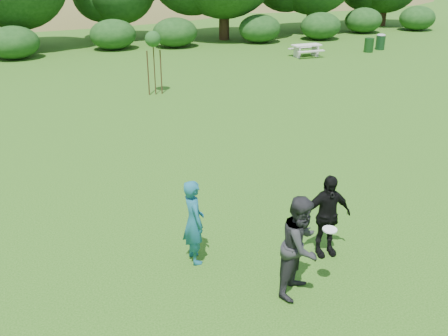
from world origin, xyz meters
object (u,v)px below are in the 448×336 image
object	(u,v)px
player_teal	(194,222)
sapling	(153,41)
player_black	(327,216)
picnic_table	(306,48)
trash_can_near	(369,45)
player_grey	(301,246)
trash_can_lidded	(381,41)

from	to	relation	value
player_teal	sapling	distance (m)	13.81
player_black	picnic_table	world-z (taller)	player_black
trash_can_near	sapling	size ratio (longest dim) A/B	0.32
player_grey	player_teal	bearing A→B (deg)	93.65
player_black	player_grey	bearing A→B (deg)	-134.11
sapling	trash_can_lidded	distance (m)	17.97
player_grey	player_black	xyz separation A→B (m)	(1.16, 0.94, -0.08)
trash_can_near	sapling	xyz separation A→B (m)	(-15.66, -5.18, 1.97)
player_black	sapling	size ratio (longest dim) A/B	0.65
trash_can_near	trash_can_lidded	distance (m)	1.38
picnic_table	trash_can_lidded	distance (m)	5.93
sapling	picnic_table	world-z (taller)	sapling
player_teal	trash_can_lidded	world-z (taller)	player_teal
picnic_table	trash_can_lidded	world-z (taller)	trash_can_lidded
player_black	trash_can_near	xyz separation A→B (m)	(15.65, 19.44, -0.47)
picnic_table	player_grey	bearing A→B (deg)	-120.73
picnic_table	trash_can_lidded	bearing A→B (deg)	3.53
picnic_table	trash_can_lidded	xyz separation A→B (m)	(5.92, 0.36, 0.02)
player_grey	trash_can_lidded	distance (m)	27.62
picnic_table	trash_can_lidded	size ratio (longest dim) A/B	1.71
player_black	trash_can_near	bearing A→B (deg)	58.13
player_black	picnic_table	distance (m)	22.45
trash_can_near	player_teal	bearing A→B (deg)	-134.51
trash_can_lidded	player_grey	bearing A→B (deg)	-130.95
trash_can_near	picnic_table	distance (m)	4.63
sapling	trash_can_lidded	size ratio (longest dim) A/B	2.71
picnic_table	trash_can_near	bearing A→B (deg)	-1.43
trash_can_near	sapling	bearing A→B (deg)	-161.71
sapling	trash_can_lidded	xyz separation A→B (m)	(16.95, 5.66, -1.88)
picnic_table	sapling	bearing A→B (deg)	-154.37
player_grey	trash_can_lidded	xyz separation A→B (m)	(18.10, 20.86, -0.46)
player_black	sapling	world-z (taller)	sapling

